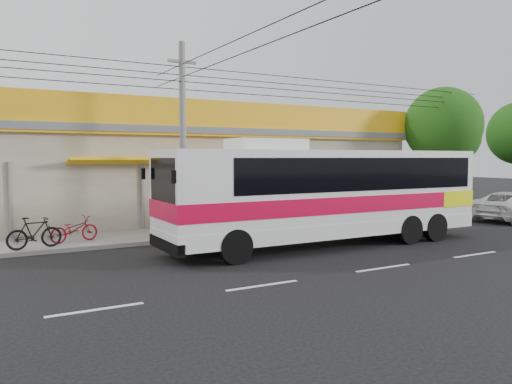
# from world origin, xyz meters

# --- Properties ---
(ground) EXTENTS (120.00, 120.00, 0.00)m
(ground) POSITION_xyz_m (0.00, 0.00, 0.00)
(ground) COLOR black
(ground) RESTS_ON ground
(sidewalk) EXTENTS (30.00, 3.20, 0.15)m
(sidewalk) POSITION_xyz_m (0.00, 6.00, 0.07)
(sidewalk) COLOR gray
(sidewalk) RESTS_ON ground
(lane_markings) EXTENTS (50.00, 0.12, 0.01)m
(lane_markings) POSITION_xyz_m (0.00, -2.50, 0.00)
(lane_markings) COLOR silver
(lane_markings) RESTS_ON ground
(storefront_building) EXTENTS (22.60, 9.20, 5.70)m
(storefront_building) POSITION_xyz_m (-0.01, 11.54, 2.30)
(storefront_building) COLOR gray
(storefront_building) RESTS_ON ground
(coach_bus) EXTENTS (12.24, 2.67, 3.77)m
(coach_bus) POSITION_xyz_m (1.01, 1.17, 2.02)
(coach_bus) COLOR silver
(coach_bus) RESTS_ON ground
(motorbike_red) EXTENTS (1.84, 1.06, 0.91)m
(motorbike_red) POSITION_xyz_m (-7.09, 5.54, 0.61)
(motorbike_red) COLOR maroon
(motorbike_red) RESTS_ON sidewalk
(motorbike_dark) EXTENTS (1.82, 0.80, 1.06)m
(motorbike_dark) POSITION_xyz_m (-8.45, 4.81, 0.68)
(motorbike_dark) COLOR black
(motorbike_dark) RESTS_ON sidewalk
(utility_pole) EXTENTS (34.00, 14.00, 7.55)m
(utility_pole) POSITION_xyz_m (-3.08, 5.20, 6.23)
(utility_pole) COLOR #5F5F5C
(utility_pole) RESTS_ON ground
(tree_near) EXTENTS (4.26, 4.26, 7.06)m
(tree_near) POSITION_xyz_m (12.89, 6.22, 4.78)
(tree_near) COLOR #332214
(tree_near) RESTS_ON ground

